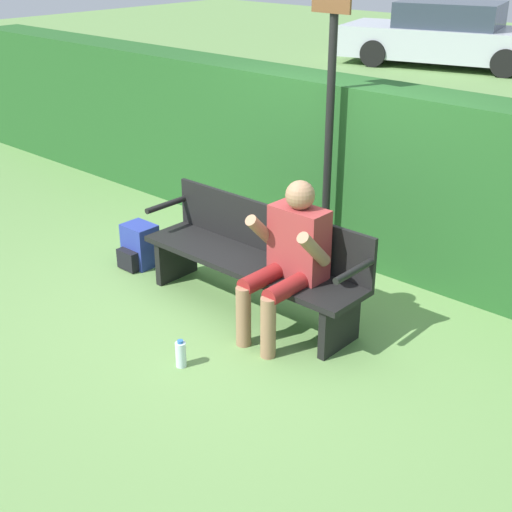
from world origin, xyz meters
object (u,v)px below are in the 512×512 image
(park_bench, at_px, (256,258))
(parked_car, at_px, (448,36))
(backpack, at_px, (139,246))
(signpost, at_px, (329,114))
(person_seated, at_px, (289,254))
(water_bottle, at_px, (181,354))

(park_bench, bearing_deg, parked_car, 111.29)
(backpack, height_order, parked_car, parked_car)
(park_bench, relative_size, parked_car, 0.41)
(park_bench, distance_m, backpack, 1.33)
(signpost, relative_size, parked_car, 0.50)
(signpost, height_order, parked_car, signpost)
(person_seated, bearing_deg, parked_car, 112.98)
(person_seated, relative_size, water_bottle, 5.64)
(person_seated, bearing_deg, park_bench, 164.19)
(person_seated, xyz_separation_m, water_bottle, (-0.25, -0.86, -0.54))
(park_bench, bearing_deg, signpost, 96.01)
(backpack, bearing_deg, person_seated, -0.07)
(park_bench, xyz_separation_m, backpack, (-1.30, -0.12, -0.25))
(person_seated, height_order, backpack, person_seated)
(backpack, bearing_deg, water_bottle, -30.18)
(water_bottle, bearing_deg, backpack, 149.82)
(parked_car, bearing_deg, person_seated, -82.02)
(park_bench, bearing_deg, backpack, -174.66)
(parked_car, bearing_deg, park_bench, -83.72)
(parked_car, bearing_deg, water_bottle, -84.52)
(person_seated, height_order, signpost, signpost)
(person_seated, distance_m, signpost, 1.47)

